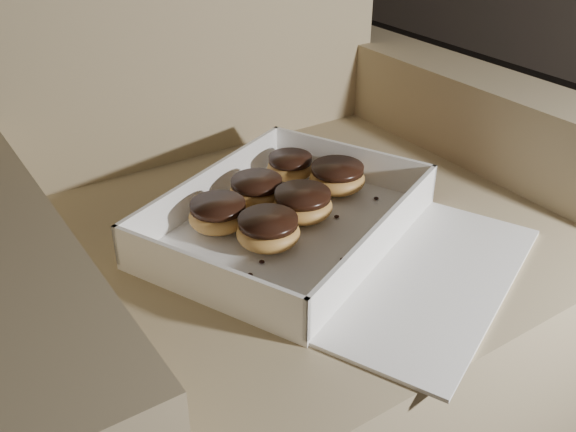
% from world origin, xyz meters
% --- Properties ---
extents(floor, '(4.50, 4.50, 0.00)m').
position_xyz_m(floor, '(0.00, 0.00, 0.00)').
color(floor, black).
rests_on(floor, ground).
extents(armchair, '(0.87, 0.74, 0.91)m').
position_xyz_m(armchair, '(0.03, -0.18, 0.29)').
color(armchair, tan).
rests_on(armchair, floor).
extents(bakery_box, '(0.50, 0.54, 0.06)m').
position_xyz_m(bakery_box, '(0.02, -0.30, 0.42)').
color(bakery_box, white).
rests_on(bakery_box, armchair).
extents(donut_a, '(0.08, 0.08, 0.04)m').
position_xyz_m(donut_a, '(-0.08, -0.21, 0.44)').
color(donut_a, gold).
rests_on(donut_a, bakery_box).
extents(donut_b, '(0.08, 0.08, 0.04)m').
position_xyz_m(donut_b, '(-0.05, -0.29, 0.44)').
color(donut_b, gold).
rests_on(donut_b, bakery_box).
extents(donut_c, '(0.08, 0.08, 0.04)m').
position_xyz_m(donut_c, '(0.12, -0.22, 0.44)').
color(donut_c, gold).
rests_on(donut_c, bakery_box).
extents(donut_d, '(0.08, 0.08, 0.04)m').
position_xyz_m(donut_d, '(-0.00, -0.18, 0.44)').
color(donut_d, gold).
rests_on(donut_d, bakery_box).
extents(donut_e, '(0.08, 0.08, 0.04)m').
position_xyz_m(donut_e, '(0.03, -0.26, 0.44)').
color(donut_e, gold).
rests_on(donut_e, bakery_box).
extents(donut_f, '(0.07, 0.07, 0.04)m').
position_xyz_m(donut_f, '(0.08, -0.14, 0.44)').
color(donut_f, gold).
rests_on(donut_f, bakery_box).
extents(crumb_a, '(0.01, 0.01, 0.00)m').
position_xyz_m(crumb_a, '(-0.08, -0.32, 0.42)').
color(crumb_a, black).
rests_on(crumb_a, bakery_box).
extents(crumb_b, '(0.01, 0.01, 0.00)m').
position_xyz_m(crumb_b, '(0.15, -0.27, 0.42)').
color(crumb_b, black).
rests_on(crumb_b, bakery_box).
extents(crumb_c, '(0.01, 0.01, 0.00)m').
position_xyz_m(crumb_c, '(-0.10, -0.33, 0.42)').
color(crumb_c, black).
rests_on(crumb_c, bakery_box).
extents(crumb_d, '(0.01, 0.01, 0.00)m').
position_xyz_m(crumb_d, '(0.01, -0.37, 0.42)').
color(crumb_d, black).
rests_on(crumb_d, bakery_box).
extents(crumb_e, '(0.01, 0.01, 0.00)m').
position_xyz_m(crumb_e, '(0.07, -0.28, 0.42)').
color(crumb_e, black).
rests_on(crumb_e, bakery_box).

